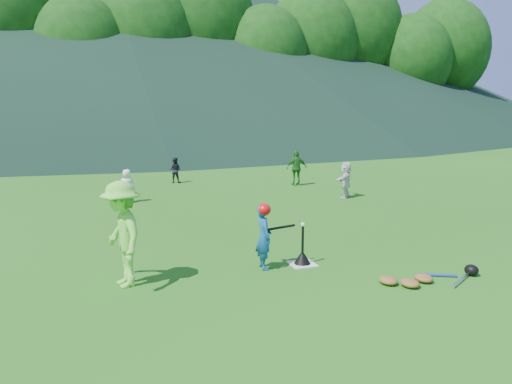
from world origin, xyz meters
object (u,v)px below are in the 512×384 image
(fielder_a, at_px, (127,186))
(batting_tee, at_px, (302,258))
(adult_coach, at_px, (122,234))
(home_plate, at_px, (302,264))
(batter_child, at_px, (264,237))
(equipment_pile, at_px, (424,278))
(fielder_d, at_px, (346,180))
(fielder_b, at_px, (175,170))
(fielder_c, at_px, (297,168))

(fielder_a, height_order, batting_tee, fielder_a)
(fielder_a, bearing_deg, adult_coach, 96.42)
(home_plate, xyz_separation_m, batter_child, (-0.72, 0.04, 0.56))
(adult_coach, height_order, equipment_pile, adult_coach)
(adult_coach, xyz_separation_m, fielder_d, (7.03, 5.45, -0.28))
(batter_child, distance_m, fielder_b, 10.02)
(fielder_c, relative_size, batting_tee, 1.81)
(fielder_b, bearing_deg, home_plate, 118.47)
(fielder_d, bearing_deg, adult_coach, -5.56)
(home_plate, bearing_deg, batter_child, 177.06)
(adult_coach, height_order, fielder_a, adult_coach)
(adult_coach, distance_m, fielder_c, 10.39)
(fielder_d, bearing_deg, fielder_c, -123.00)
(fielder_b, bearing_deg, adult_coach, 101.15)
(adult_coach, relative_size, fielder_c, 1.36)
(fielder_b, bearing_deg, equipment_pile, 125.45)
(fielder_c, bearing_deg, fielder_b, -19.51)
(fielder_a, bearing_deg, batter_child, 116.00)
(equipment_pile, bearing_deg, fielder_c, 78.29)
(batter_child, relative_size, fielder_a, 1.16)
(fielder_c, bearing_deg, home_plate, 74.37)
(adult_coach, height_order, fielder_b, adult_coach)
(batter_child, bearing_deg, batting_tee, -90.51)
(equipment_pile, bearing_deg, adult_coach, 162.45)
(fielder_a, xyz_separation_m, equipment_pile, (3.91, -8.33, -0.42))
(fielder_c, distance_m, fielder_d, 2.65)
(fielder_b, xyz_separation_m, batting_tee, (0.46, -10.05, -0.33))
(home_plate, bearing_deg, fielder_b, 92.60)
(batter_child, height_order, fielder_b, batter_child)
(fielder_d, relative_size, batting_tee, 1.62)
(adult_coach, relative_size, fielder_d, 1.51)
(adult_coach, bearing_deg, home_plate, 78.72)
(batter_child, xyz_separation_m, batting_tee, (0.72, -0.04, -0.44))
(fielder_c, bearing_deg, batter_child, 70.06)
(fielder_a, xyz_separation_m, fielder_d, (6.35, -1.44, 0.06))
(adult_coach, bearing_deg, fielder_c, 129.35)
(batting_tee, bearing_deg, home_plate, 0.00)
(home_plate, xyz_separation_m, batting_tee, (0.00, 0.00, 0.12))
(batter_child, relative_size, batting_tee, 1.66)
(fielder_a, relative_size, equipment_pile, 0.54)
(fielder_b, relative_size, batting_tee, 1.36)
(home_plate, xyz_separation_m, fielder_a, (-2.42, 6.87, 0.48))
(fielder_d, xyz_separation_m, equipment_pile, (-2.45, -6.90, -0.49))
(home_plate, bearing_deg, batting_tee, 0.00)
(batting_tee, bearing_deg, fielder_c, 66.74)
(fielder_a, xyz_separation_m, fielder_b, (1.96, 3.18, -0.03))
(adult_coach, bearing_deg, fielder_d, 116.24)
(fielder_b, xyz_separation_m, equipment_pile, (1.94, -11.51, -0.40))
(fielder_b, relative_size, fielder_c, 0.75)
(fielder_c, xyz_separation_m, equipment_pile, (-1.97, -9.51, -0.55))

